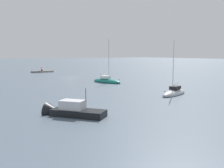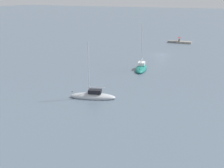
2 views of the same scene
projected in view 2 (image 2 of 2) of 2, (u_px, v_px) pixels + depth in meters
The scene contains 6 objects.
ground_plane at pixel (161, 55), 77.04m from camera, with size 500.00×500.00×0.00m, color slate.
seawall_pier at pixel (180, 42), 95.16m from camera, with size 7.20×1.99×0.59m.
person_seated_brown_left at pixel (179, 40), 94.91m from camera, with size 0.42×0.63×0.73m.
umbrella_open_red at pixel (179, 37), 94.78m from camera, with size 1.26×1.26×1.28m.
sailboat_grey_near at pixel (93, 96), 45.30m from camera, with size 7.01×3.75×8.63m.
sailboat_teal_far at pixel (141, 68), 62.08m from camera, with size 3.89×7.86×9.75m.
Camera 2 is at (-20.43, 74.16, 14.87)m, focal length 49.60 mm.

